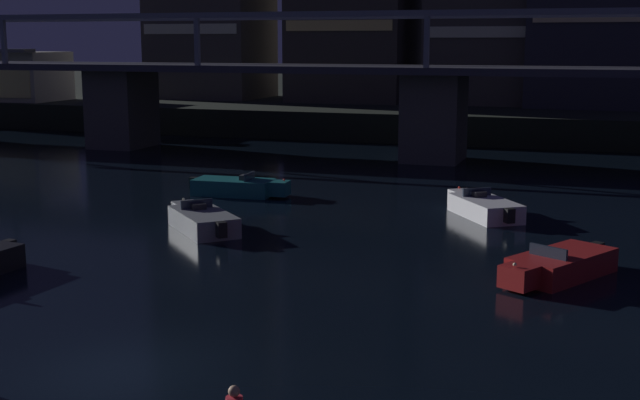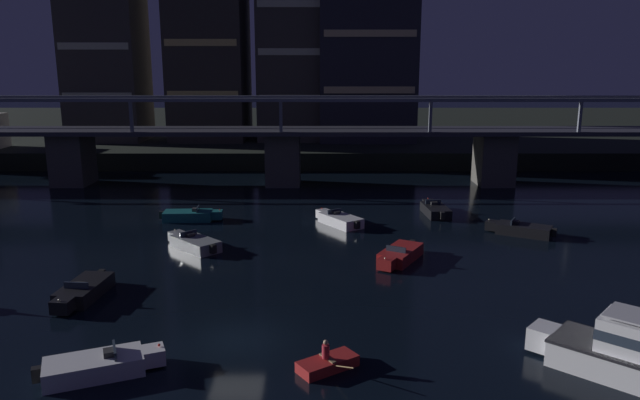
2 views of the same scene
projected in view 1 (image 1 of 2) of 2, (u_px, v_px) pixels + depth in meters
The scene contains 7 objects.
ground_plane at pixel (117, 374), 19.68m from camera, with size 400.00×400.00×0.00m, color black.
far_riverbank at pixel (513, 97), 99.23m from camera, with size 240.00×80.00×2.20m, color black.
river_bridge at pixel (435, 96), 53.95m from camera, with size 96.97×6.40×9.38m.
speedboat_near_right at pixel (202, 220), 34.50m from camera, with size 4.38×4.40×1.16m.
speedboat_mid_left at pixel (483, 207), 37.26m from camera, with size 3.88×4.75×1.16m.
speedboat_far_center at pixel (558, 265), 27.56m from camera, with size 3.57×4.88×1.16m.
speedboat_far_right at pixel (238, 187), 42.36m from camera, with size 5.22×2.01×1.16m.
Camera 1 is at (10.38, -16.13, 7.57)m, focal length 47.78 mm.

